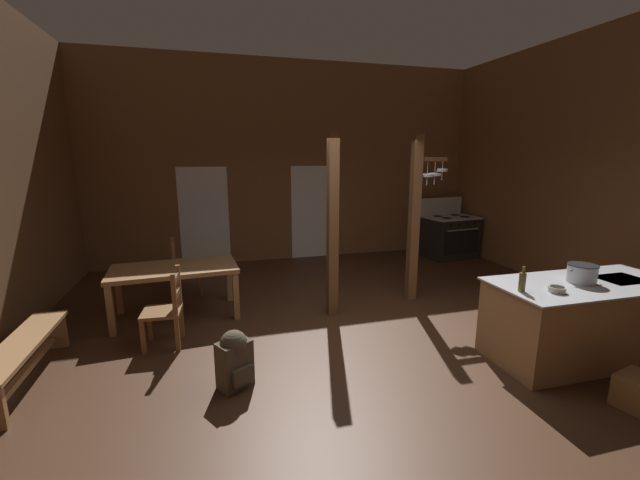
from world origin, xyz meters
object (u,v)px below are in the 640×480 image
Objects in this scene: step_stool at (637,388)px; dining_table at (175,273)px; stockpot_on_counter at (582,274)px; kitchen_island at (583,320)px; mixing_bowl_on_counter at (557,289)px; ladderback_chair_near_window at (183,267)px; bench_along_left_wall at (22,354)px; stove_range at (449,236)px; bottle_tall_on_counter at (522,281)px; backpack at (234,357)px; ladderback_chair_by_post at (166,310)px.

dining_table reaches higher than step_stool.
step_stool is at bearing -104.54° from stockpot_on_counter.
mixing_bowl_on_counter reaches higher than kitchen_island.
stockpot_on_counter reaches higher than ladderback_chair_near_window.
stockpot_on_counter is 2.27× the size of mixing_bowl_on_counter.
step_stool is 0.25× the size of bench_along_left_wall.
kitchen_island is at bearing 69.75° from step_stool.
dining_table is at bearing -92.96° from ladderback_chair_near_window.
ladderback_chair_near_window is (-5.69, -0.93, -0.03)m from stove_range.
step_stool is 1.07m from mixing_bowl_on_counter.
stove_range is 3.20× the size of step_stool.
kitchen_island is at bearing 2.75° from bottle_tall_on_counter.
stockpot_on_counter is (0.23, 0.89, 0.82)m from step_stool.
kitchen_island is 0.97m from step_stool.
stove_range is 4.93× the size of bottle_tall_on_counter.
stockpot_on_counter is (3.77, -0.44, 0.68)m from backpack.
ladderback_chair_near_window is 5.33m from mixing_bowl_on_counter.
stove_range is at bearing 73.92° from step_stool.
ladderback_chair_by_post is at bearing -92.99° from ladderback_chair_near_window.
backpack is at bearing 159.38° from step_stool.
stove_range is 2.21× the size of backpack.
backpack is 3.86m from stockpot_on_counter.
bottle_tall_on_counter reaches higher than dining_table.
ladderback_chair_near_window is 3.55× the size of bottle_tall_on_counter.
stockpot_on_counter is (-1.29, -4.38, 0.52)m from stove_range.
stove_range reaches higher than stockpot_on_counter.
mixing_bowl_on_counter is (-0.52, -0.18, -0.07)m from stockpot_on_counter.
stove_range is 5.50m from step_stool.
kitchen_island is 5.27× the size of step_stool.
dining_table is 4.70× the size of stockpot_on_counter.
step_stool is at bearing -52.94° from bottle_tall_on_counter.
step_stool is at bearing -38.50° from dining_table.
backpack is 1.59× the size of stockpot_on_counter.
step_stool is 4.94m from ladderback_chair_by_post.
mixing_bowl_on_counter is at bearing -19.60° from bottle_tall_on_counter.
bottle_tall_on_counter is (-0.95, -0.05, 0.55)m from kitchen_island.
ladderback_chair_by_post is (-4.27, 2.47, 0.27)m from step_stool.
step_stool is at bearing -19.55° from bench_along_left_wall.
bench_along_left_wall is at bearing 166.89° from bottle_tall_on_counter.
bottle_tall_on_counter is at bearing -9.78° from backpack.
ladderback_chair_by_post is 1.59× the size of backpack.
bottle_tall_on_counter is (-0.33, 0.12, 0.08)m from mixing_bowl_on_counter.
stockpot_on_counter is (4.40, -3.45, 0.55)m from ladderback_chair_near_window.
bottle_tall_on_counter reaches higher than ladderback_chair_near_window.
ladderback_chair_by_post is 2.54× the size of stockpot_on_counter.
mixing_bowl_on_counter is 0.62× the size of bottle_tall_on_counter.
dining_table is 1.85× the size of ladderback_chair_by_post.
kitchen_island is 5.67m from ladderback_chair_near_window.
bench_along_left_wall is 6.21× the size of bottle_tall_on_counter.
dining_table is 1.97m from bench_along_left_wall.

